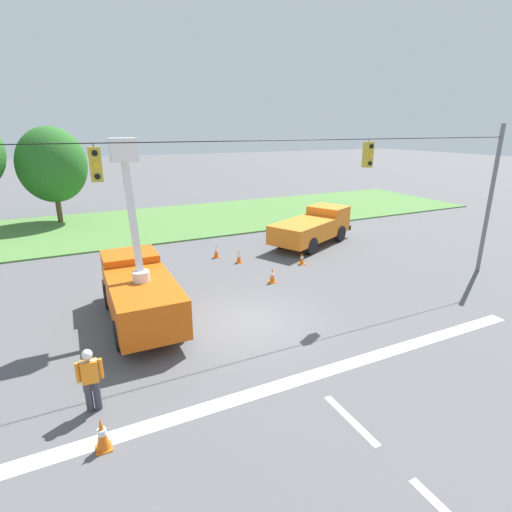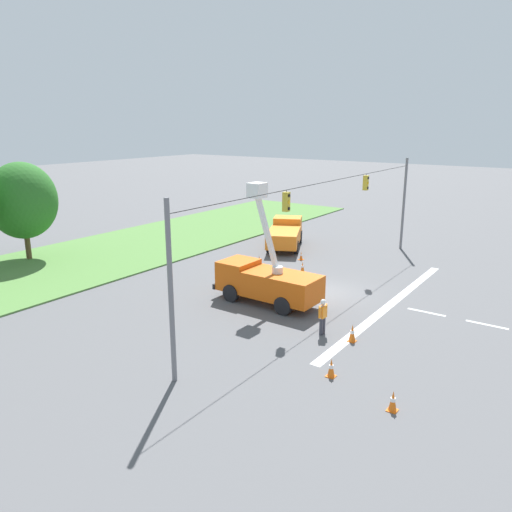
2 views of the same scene
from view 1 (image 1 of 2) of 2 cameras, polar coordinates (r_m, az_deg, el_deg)
name	(u,v)px [view 1 (image 1 of 2)]	position (r m, az deg, el deg)	size (l,w,h in m)	color
ground_plane	(250,322)	(15.33, -0.88, -9.36)	(200.00, 200.00, 0.00)	#565659
grass_verge	(149,223)	(31.66, -14.99, 4.54)	(56.00, 12.00, 0.10)	#517F3D
lane_markings	(338,407)	(11.42, 11.62, -20.40)	(17.60, 15.25, 0.01)	silver
signal_gantry	(250,211)	(13.92, -0.84, 6.41)	(26.20, 0.33, 7.20)	slate
tree_centre	(52,165)	(33.80, -27.10, 11.50)	(4.89, 4.66, 7.16)	brown
utility_truck_bucket_lift	(139,287)	(15.49, -16.36, -4.28)	(2.40, 6.16, 6.68)	#D6560F
utility_truck_support_near	(313,227)	(25.28, 8.15, 4.19)	(6.72, 4.86, 2.13)	orange
road_worker	(90,377)	(11.36, -22.60, -15.62)	(0.65, 0.28, 1.77)	#383842
traffic_cone_foreground_right	(302,259)	(21.58, 6.57, -0.38)	(0.36, 0.36, 0.64)	orange
traffic_cone_near_bucket	(272,275)	(18.90, 2.34, -2.77)	(0.36, 0.36, 0.73)	orange
traffic_cone_lane_edge_a	(102,434)	(10.47, -21.14, -22.62)	(0.36, 0.36, 0.83)	orange
traffic_cone_lane_edge_b	(239,257)	(21.70, -2.46, -0.08)	(0.36, 0.36, 0.69)	orange
traffic_cone_far_left	(216,251)	(22.64, -5.70, 0.67)	(0.36, 0.36, 0.73)	orange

